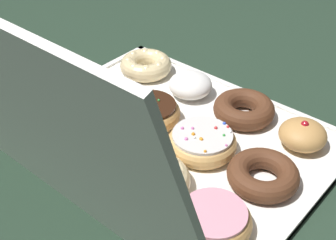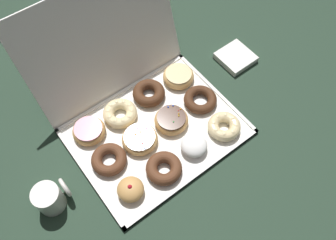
{
  "view_description": "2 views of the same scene",
  "coord_description": "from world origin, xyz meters",
  "px_view_note": "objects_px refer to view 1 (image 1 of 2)",
  "views": [
    {
      "loc": [
        -0.43,
        0.51,
        0.53
      ],
      "look_at": [
        -0.01,
        0.02,
        0.06
      ],
      "focal_mm": 50.26,
      "sensor_mm": 36.0,
      "label": 1
    },
    {
      "loc": [
        -0.32,
        -0.48,
        1.06
      ],
      "look_at": [
        0.05,
        -0.0,
        0.03
      ],
      "focal_mm": 37.64,
      "sensor_mm": 36.0,
      "label": 2
    }
  ],
  "objects_px": {
    "pink_frosted_donut_8": "(213,220)",
    "glazed_ring_donut_11": "(47,117)",
    "jelly_filled_donut_0": "(303,135)",
    "sprinkle_donut_5": "(202,142)",
    "chocolate_cake_ring_donut_1": "(244,109)",
    "donut_box": "(172,137)",
    "cruller_donut_3": "(146,65)",
    "powdered_filled_donut_2": "(190,85)",
    "cruller_donut_9": "(153,179)",
    "chocolate_cake_ring_donut_7": "(97,91)",
    "chocolate_cake_ring_donut_10": "(92,148)",
    "chocolate_cake_ring_donut_4": "(264,174)",
    "sprinkle_donut_6": "(149,112)"
  },
  "relations": [
    {
      "from": "chocolate_cake_ring_donut_1",
      "to": "chocolate_cake_ring_donut_4",
      "type": "bearing_deg",
      "value": 133.59
    },
    {
      "from": "jelly_filled_donut_0",
      "to": "glazed_ring_donut_11",
      "type": "xyz_separation_m",
      "value": [
        0.38,
        0.25,
        -0.0
      ]
    },
    {
      "from": "cruller_donut_9",
      "to": "chocolate_cake_ring_donut_10",
      "type": "relative_size",
      "value": 1.02
    },
    {
      "from": "cruller_donut_9",
      "to": "glazed_ring_donut_11",
      "type": "distance_m",
      "value": 0.26
    },
    {
      "from": "jelly_filled_donut_0",
      "to": "cruller_donut_3",
      "type": "bearing_deg",
      "value": -1.04
    },
    {
      "from": "jelly_filled_donut_0",
      "to": "sprinkle_donut_5",
      "type": "bearing_deg",
      "value": 45.74
    },
    {
      "from": "chocolate_cake_ring_donut_1",
      "to": "sprinkle_donut_6",
      "type": "bearing_deg",
      "value": 44.86
    },
    {
      "from": "sprinkle_donut_5",
      "to": "chocolate_cake_ring_donut_10",
      "type": "bearing_deg",
      "value": 45.16
    },
    {
      "from": "donut_box",
      "to": "sprinkle_donut_5",
      "type": "height_order",
      "value": "sprinkle_donut_5"
    },
    {
      "from": "jelly_filled_donut_0",
      "to": "pink_frosted_donut_8",
      "type": "xyz_separation_m",
      "value": [
        0.0,
        0.25,
        -0.0
      ]
    },
    {
      "from": "cruller_donut_3",
      "to": "sprinkle_donut_6",
      "type": "distance_m",
      "value": 0.18
    },
    {
      "from": "chocolate_cake_ring_donut_4",
      "to": "powdered_filled_donut_2",
      "type": "bearing_deg",
      "value": -26.63
    },
    {
      "from": "chocolate_cake_ring_donut_1",
      "to": "chocolate_cake_ring_donut_7",
      "type": "bearing_deg",
      "value": 27.22
    },
    {
      "from": "chocolate_cake_ring_donut_1",
      "to": "chocolate_cake_ring_donut_4",
      "type": "xyz_separation_m",
      "value": [
        -0.12,
        0.13,
        -0.0
      ]
    },
    {
      "from": "glazed_ring_donut_11",
      "to": "donut_box",
      "type": "bearing_deg",
      "value": -146.86
    },
    {
      "from": "chocolate_cake_ring_donut_10",
      "to": "sprinkle_donut_5",
      "type": "bearing_deg",
      "value": -134.84
    },
    {
      "from": "powdered_filled_donut_2",
      "to": "cruller_donut_9",
      "type": "height_order",
      "value": "powdered_filled_donut_2"
    },
    {
      "from": "chocolate_cake_ring_donut_4",
      "to": "cruller_donut_9",
      "type": "xyz_separation_m",
      "value": [
        0.12,
        0.13,
        0.0
      ]
    },
    {
      "from": "chocolate_cake_ring_donut_4",
      "to": "chocolate_cake_ring_donut_1",
      "type": "bearing_deg",
      "value": -46.41
    },
    {
      "from": "jelly_filled_donut_0",
      "to": "cruller_donut_3",
      "type": "distance_m",
      "value": 0.37
    },
    {
      "from": "jelly_filled_donut_0",
      "to": "pink_frosted_donut_8",
      "type": "relative_size",
      "value": 0.75
    },
    {
      "from": "pink_frosted_donut_8",
      "to": "glazed_ring_donut_11",
      "type": "bearing_deg",
      "value": -0.32
    },
    {
      "from": "donut_box",
      "to": "glazed_ring_donut_11",
      "type": "relative_size",
      "value": 4.8
    },
    {
      "from": "jelly_filled_donut_0",
      "to": "cruller_donut_9",
      "type": "bearing_deg",
      "value": 63.26
    },
    {
      "from": "powdered_filled_donut_2",
      "to": "chocolate_cake_ring_donut_4",
      "type": "bearing_deg",
      "value": 153.37
    },
    {
      "from": "powdered_filled_donut_2",
      "to": "pink_frosted_donut_8",
      "type": "bearing_deg",
      "value": 133.6
    },
    {
      "from": "sprinkle_donut_6",
      "to": "glazed_ring_donut_11",
      "type": "bearing_deg",
      "value": 44.4
    },
    {
      "from": "glazed_ring_donut_11",
      "to": "chocolate_cake_ring_donut_7",
      "type": "bearing_deg",
      "value": -90.61
    },
    {
      "from": "jelly_filled_donut_0",
      "to": "powdered_filled_donut_2",
      "type": "relative_size",
      "value": 0.94
    },
    {
      "from": "sprinkle_donut_6",
      "to": "cruller_donut_9",
      "type": "distance_m",
      "value": 0.18
    },
    {
      "from": "donut_box",
      "to": "jelly_filled_donut_0",
      "type": "distance_m",
      "value": 0.23
    },
    {
      "from": "jelly_filled_donut_0",
      "to": "sprinkle_donut_5",
      "type": "xyz_separation_m",
      "value": [
        0.12,
        0.13,
        -0.0
      ]
    },
    {
      "from": "chocolate_cake_ring_donut_7",
      "to": "chocolate_cake_ring_donut_10",
      "type": "relative_size",
      "value": 1.01
    },
    {
      "from": "chocolate_cake_ring_donut_4",
      "to": "chocolate_cake_ring_donut_10",
      "type": "xyz_separation_m",
      "value": [
        0.25,
        0.13,
        0.0
      ]
    },
    {
      "from": "chocolate_cake_ring_donut_1",
      "to": "sprinkle_donut_5",
      "type": "bearing_deg",
      "value": 90.38
    },
    {
      "from": "chocolate_cake_ring_donut_7",
      "to": "chocolate_cake_ring_donut_10",
      "type": "distance_m",
      "value": 0.18
    },
    {
      "from": "pink_frosted_donut_8",
      "to": "chocolate_cake_ring_donut_7",
      "type": "bearing_deg",
      "value": -18.45
    },
    {
      "from": "chocolate_cake_ring_donut_7",
      "to": "powdered_filled_donut_2",
      "type": "bearing_deg",
      "value": -135.92
    },
    {
      "from": "cruller_donut_3",
      "to": "sprinkle_donut_6",
      "type": "relative_size",
      "value": 0.97
    },
    {
      "from": "sprinkle_donut_5",
      "to": "cruller_donut_9",
      "type": "xyz_separation_m",
      "value": [
        0.0,
        0.12,
        0.0
      ]
    },
    {
      "from": "sprinkle_donut_5",
      "to": "cruller_donut_9",
      "type": "height_order",
      "value": "sprinkle_donut_5"
    },
    {
      "from": "cruller_donut_3",
      "to": "glazed_ring_donut_11",
      "type": "distance_m",
      "value": 0.26
    },
    {
      "from": "donut_box",
      "to": "cruller_donut_9",
      "type": "height_order",
      "value": "cruller_donut_9"
    },
    {
      "from": "cruller_donut_9",
      "to": "sprinkle_donut_5",
      "type": "bearing_deg",
      "value": -91.39
    },
    {
      "from": "sprinkle_donut_5",
      "to": "glazed_ring_donut_11",
      "type": "relative_size",
      "value": 1.04
    },
    {
      "from": "chocolate_cake_ring_donut_1",
      "to": "cruller_donut_9",
      "type": "bearing_deg",
      "value": 89.52
    },
    {
      "from": "chocolate_cake_ring_donut_7",
      "to": "glazed_ring_donut_11",
      "type": "bearing_deg",
      "value": 89.39
    },
    {
      "from": "powdered_filled_donut_2",
      "to": "donut_box",
      "type": "bearing_deg",
      "value": 114.63
    },
    {
      "from": "donut_box",
      "to": "chocolate_cake_ring_donut_4",
      "type": "bearing_deg",
      "value": -178.93
    },
    {
      "from": "jelly_filled_donut_0",
      "to": "chocolate_cake_ring_donut_10",
      "type": "distance_m",
      "value": 0.36
    }
  ]
}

